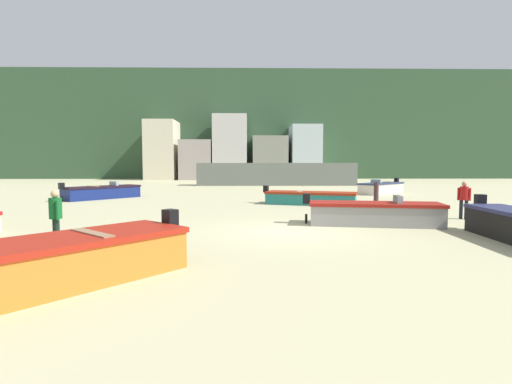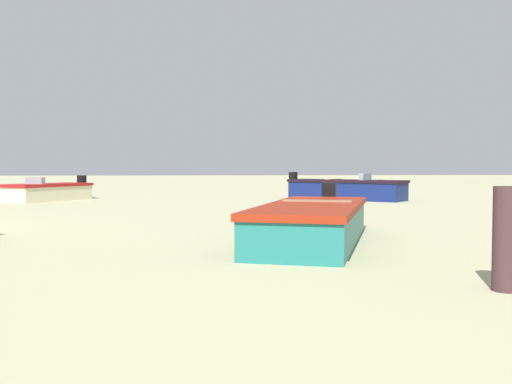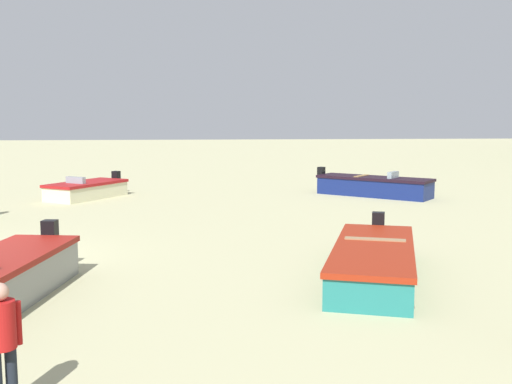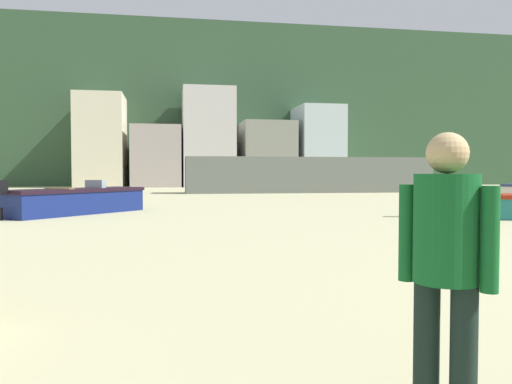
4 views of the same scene
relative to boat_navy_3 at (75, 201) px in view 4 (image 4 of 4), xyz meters
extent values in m
cube|color=#304D32|center=(11.31, 52.93, 8.49)|extent=(90.00, 32.00, 17.87)
cube|color=#61665E|center=(13.12, 16.93, 0.81)|extent=(17.67, 2.40, 2.51)
cube|color=beige|center=(-3.42, 33.97, 4.07)|extent=(4.55, 6.09, 9.04)
cube|color=#A29690|center=(1.94, 33.62, 2.58)|extent=(4.85, 5.39, 6.05)
cube|color=beige|center=(7.13, 33.69, 4.49)|extent=(5.14, 5.54, 9.87)
cube|color=gray|center=(13.25, 34.16, 2.87)|extent=(5.31, 6.48, 6.65)
cube|color=#B3C3C7|center=(18.76, 34.02, 3.73)|extent=(4.51, 6.18, 8.36)
cube|color=navy|center=(0.01, 0.01, -0.07)|extent=(4.35, 4.79, 0.75)
cube|color=black|center=(0.01, 0.01, 0.36)|extent=(4.48, 4.92, 0.12)
cube|color=black|center=(-1.74, -2.06, 0.54)|extent=(0.43, 0.42, 0.40)
cylinder|color=black|center=(-1.74, -2.06, -0.26)|extent=(0.14, 0.14, 0.38)
cube|color=#8C9EA8|center=(0.58, 0.69, 0.56)|extent=(0.79, 0.71, 0.28)
cube|color=olive|center=(-0.40, -0.47, 0.41)|extent=(1.08, 0.97, 0.08)
cube|color=black|center=(11.05, -3.14, 0.41)|extent=(0.37, 0.39, 0.40)
cylinder|color=black|center=(11.05, -3.14, -0.29)|extent=(0.13, 0.13, 0.31)
cube|color=#937551|center=(13.03, -3.81, 0.28)|extent=(0.67, 1.39, 0.08)
cylinder|color=black|center=(4.55, -15.50, -0.04)|extent=(0.20, 0.20, 0.82)
cylinder|color=black|center=(4.67, -15.65, -0.04)|extent=(0.20, 0.20, 0.82)
cylinder|color=#125A25|center=(4.61, -15.57, 0.66)|extent=(0.48, 0.48, 0.58)
cylinder|color=#125A25|center=(4.47, -15.40, 0.62)|extent=(0.13, 0.13, 0.54)
cylinder|color=#125A25|center=(4.75, -15.74, 0.62)|extent=(0.13, 0.13, 0.54)
sphere|color=tan|center=(4.61, -15.57, 1.06)|extent=(0.31, 0.31, 0.22)
camera|label=1|loc=(10.02, -26.37, 1.88)|focal=27.05mm
camera|label=2|loc=(24.21, -6.00, 1.00)|focal=39.74mm
camera|label=3|loc=(26.31, -7.82, 3.11)|focal=42.15mm
camera|label=4|loc=(3.16, -18.04, 0.96)|focal=35.55mm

